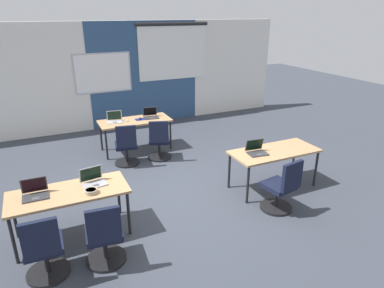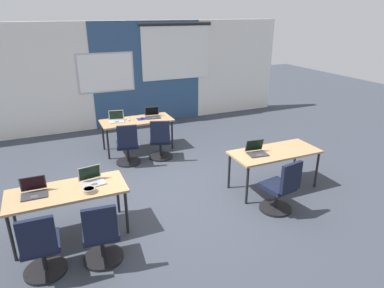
{
  "view_description": "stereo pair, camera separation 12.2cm",
  "coord_description": "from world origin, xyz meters",
  "views": [
    {
      "loc": [
        -1.95,
        -5.06,
        3.04
      ],
      "look_at": [
        0.45,
        0.08,
        0.82
      ],
      "focal_mm": 31.91,
      "sensor_mm": 36.0,
      "label": 1
    },
    {
      "loc": [
        -1.84,
        -5.11,
        3.04
      ],
      "look_at": [
        0.45,
        0.08,
        0.82
      ],
      "focal_mm": 31.91,
      "sensor_mm": 36.0,
      "label": 2
    }
  ],
  "objects": [
    {
      "name": "laptop_far_left",
      "position": [
        -0.44,
        2.27,
        0.77
      ],
      "size": [
        0.37,
        0.32,
        0.24
      ],
      "rotation": [
        0.0,
        0.0,
        -0.18
      ],
      "color": "#B7B7BC",
      "rests_on": "desk_far_center"
    },
    {
      "name": "chair_near_left_end",
      "position": [
        -2.14,
        -1.34,
        0.38
      ],
      "size": [
        0.52,
        0.54,
        0.92
      ],
      "rotation": [
        0.0,
        0.0,
        3.12
      ],
      "color": "black",
      "rests_on": "ground"
    },
    {
      "name": "chair_far_right",
      "position": [
        0.3,
        1.45,
        0.38
      ],
      "size": [
        0.56,
        0.61,
        0.92
      ],
      "rotation": [
        0.0,
        0.0,
        2.82
      ],
      "color": "black",
      "rests_on": "ground"
    },
    {
      "name": "snack_bowl",
      "position": [
        -1.47,
        -0.78,
        0.76
      ],
      "size": [
        0.18,
        0.18,
        0.06
      ],
      "color": "tan",
      "rests_on": "desk_near_left"
    },
    {
      "name": "chair_near_left_inner",
      "position": [
        -1.45,
        -1.39,
        0.38
      ],
      "size": [
        0.52,
        0.56,
        0.92
      ],
      "rotation": [
        0.0,
        0.0,
        3.05
      ],
      "color": "black",
      "rests_on": "ground"
    },
    {
      "name": "chair_near_right_inner",
      "position": [
        1.36,
        -1.32,
        0.38
      ],
      "size": [
        0.52,
        0.57,
        0.92
      ],
      "rotation": [
        0.0,
        0.0,
        3.31
      ],
      "color": "black",
      "rests_on": "ground"
    },
    {
      "name": "desk_near_right",
      "position": [
        1.75,
        -0.6,
        0.66
      ],
      "size": [
        1.6,
        0.7,
        0.72
      ],
      "color": "tan",
      "rests_on": "ground"
    },
    {
      "name": "mouse_far_left",
      "position": [
        -0.18,
        2.21,
        0.74
      ],
      "size": [
        0.07,
        0.1,
        0.03
      ],
      "color": "#B2B2B7",
      "rests_on": "desk_far_center"
    },
    {
      "name": "laptop_far_right",
      "position": [
        0.4,
        2.24,
        0.77
      ],
      "size": [
        0.36,
        0.33,
        0.23
      ],
      "rotation": [
        0.0,
        0.0,
        -0.12
      ],
      "color": "#333338",
      "rests_on": "desk_far_center"
    },
    {
      "name": "desk_far_center",
      "position": [
        0.0,
        2.2,
        0.66
      ],
      "size": [
        1.6,
        0.7,
        0.72
      ],
      "color": "tan",
      "rests_on": "ground"
    },
    {
      "name": "ground_plane",
      "position": [
        0.0,
        0.0,
        0.0
      ],
      "size": [
        24.0,
        24.0,
        0.0
      ],
      "color": "#383D47"
    },
    {
      "name": "laptop_near_left_end",
      "position": [
        -2.16,
        -0.54,
        0.77
      ],
      "size": [
        0.33,
        0.28,
        0.24
      ],
      "rotation": [
        0.0,
        0.0,
        -0.01
      ],
      "color": "#333338",
      "rests_on": "desk_near_left"
    },
    {
      "name": "laptop_near_left_inner",
      "position": [
        -1.39,
        -0.52,
        0.77
      ],
      "size": [
        0.37,
        0.32,
        0.24
      ],
      "rotation": [
        0.0,
        0.0,
        0.17
      ],
      "color": "#9E9EA3",
      "rests_on": "desk_near_left"
    },
    {
      "name": "mousepad_far_right",
      "position": [
        0.12,
        2.2,
        0.72
      ],
      "size": [
        0.22,
        0.19,
        0.0
      ],
      "color": "navy",
      "rests_on": "desk_far_center"
    },
    {
      "name": "back_wall_assembly",
      "position": [
        0.04,
        4.2,
        1.41
      ],
      "size": [
        10.0,
        0.27,
        2.8
      ],
      "color": "silver",
      "rests_on": "ground"
    },
    {
      "name": "mouse_far_right",
      "position": [
        0.12,
        2.2,
        0.74
      ],
      "size": [
        0.08,
        0.11,
        0.03
      ],
      "color": "black",
      "rests_on": "mousepad_far_right"
    },
    {
      "name": "laptop_near_right_inner",
      "position": [
        1.38,
        -0.57,
        0.77
      ],
      "size": [
        0.36,
        0.32,
        0.23
      ],
      "rotation": [
        0.0,
        0.0,
        -0.11
      ],
      "color": "#333338",
      "rests_on": "desk_near_right"
    },
    {
      "name": "chair_far_left",
      "position": [
        -0.42,
        1.46,
        0.38
      ],
      "size": [
        0.52,
        0.57,
        0.92
      ],
      "rotation": [
        0.0,
        0.0,
        2.97
      ],
      "color": "black",
      "rests_on": "ground"
    },
    {
      "name": "desk_near_left",
      "position": [
        -1.75,
        -0.6,
        0.66
      ],
      "size": [
        1.6,
        0.7,
        0.72
      ],
      "color": "tan",
      "rests_on": "ground"
    }
  ]
}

